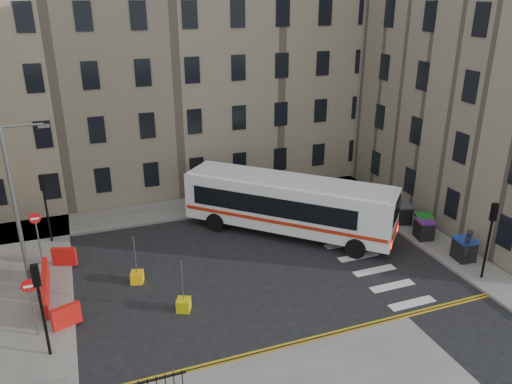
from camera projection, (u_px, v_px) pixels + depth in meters
ground at (284, 259)px, 27.51m from camera, size 120.00×120.00×0.00m
pavement_north at (149, 214)px, 33.00m from camera, size 36.00×3.20×0.15m
pavement_east at (382, 208)px, 33.89m from camera, size 2.40×26.00×0.15m
pavement_west at (7, 299)px, 23.79m from camera, size 6.00×22.00×0.15m
terrace_north at (110, 69)px, 35.50m from camera, size 38.30×10.80×17.20m
corner_east at (510, 56)px, 34.47m from camera, size 17.80×24.30×19.20m
traffic_light_east at (491, 229)px, 24.46m from camera, size 0.28×0.22×4.10m
traffic_light_nw at (45, 198)px, 28.19m from camera, size 0.28×0.22×4.10m
traffic_light_sw at (40, 296)px, 19.06m from camera, size 0.28×0.22×4.10m
streetlamp at (15, 206)px, 23.40m from camera, size 0.50×0.22×8.14m
no_entry_north at (36, 227)px, 26.58m from camera, size 0.60×0.08×3.00m
no_entry_south at (31, 296)px, 20.49m from camera, size 0.60×0.08×3.00m
roadworks_barriers at (53, 285)px, 23.85m from camera, size 1.66×6.26×1.00m
bus at (288, 203)px, 29.77m from camera, size 11.07×10.71×3.42m
wheelie_bin_a at (464, 249)px, 26.99m from camera, size 1.08×1.21×1.23m
wheelie_bin_b at (424, 229)px, 29.34m from camera, size 1.13×1.23×1.17m
wheelie_bin_c at (423, 224)px, 29.90m from camera, size 1.27×1.35×1.19m
wheelie_bin_d at (403, 213)px, 31.36m from camera, size 1.21×1.31×1.19m
wheelie_bin_e at (392, 209)px, 32.05m from camera, size 1.01×1.14×1.18m
pedestrian at (466, 247)px, 26.45m from camera, size 0.84×0.83×1.96m
bollard_yellow at (137, 277)px, 25.20m from camera, size 0.75×0.75×0.60m
bollard_chevron at (184, 305)px, 22.97m from camera, size 0.80×0.80×0.60m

